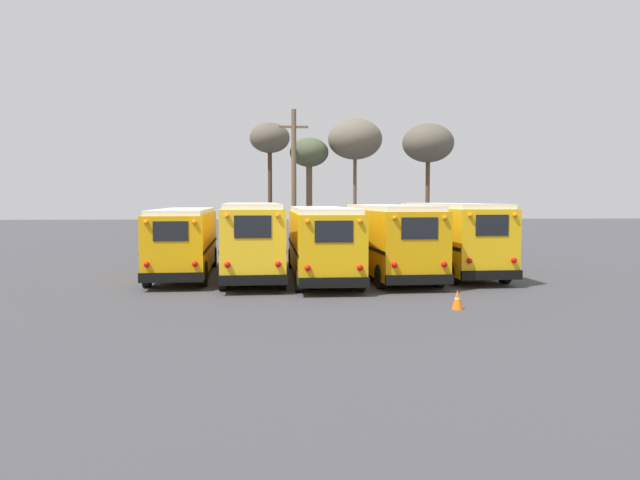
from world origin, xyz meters
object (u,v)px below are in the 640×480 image
(school_bus_0, at_px, (184,239))
(bare_tree_2, at_px, (428,144))
(bare_tree_3, at_px, (270,140))
(bare_tree_1, at_px, (355,140))
(school_bus_4, at_px, (450,236))
(school_bus_3, at_px, (390,238))
(bare_tree_0, at_px, (309,156))
(traffic_cone, at_px, (457,300))
(school_bus_2, at_px, (321,240))
(utility_pole, at_px, (294,180))
(school_bus_1, at_px, (252,237))

(school_bus_0, xyz_separation_m, bare_tree_2, (14.48, 14.01, 5.55))
(bare_tree_3, bearing_deg, bare_tree_1, 12.95)
(school_bus_4, bearing_deg, bare_tree_1, 98.14)
(school_bus_0, relative_size, school_bus_4, 1.00)
(school_bus_3, xyz_separation_m, bare_tree_0, (-2.61, 17.60, 4.81))
(bare_tree_1, relative_size, bare_tree_2, 1.07)
(bare_tree_2, distance_m, traffic_cone, 24.69)
(school_bus_3, bearing_deg, bare_tree_0, 98.44)
(school_bus_2, height_order, traffic_cone, school_bus_2)
(school_bus_4, xyz_separation_m, bare_tree_3, (-8.43, 15.03, 5.74))
(school_bus_2, height_order, bare_tree_3, bare_tree_3)
(school_bus_4, relative_size, traffic_cone, 16.27)
(utility_pole, xyz_separation_m, traffic_cone, (4.54, -19.95, -4.32))
(bare_tree_0, bearing_deg, utility_pole, -102.31)
(utility_pole, bearing_deg, traffic_cone, -77.17)
(school_bus_1, bearing_deg, school_bus_2, -11.94)
(bare_tree_0, bearing_deg, bare_tree_2, -17.20)
(bare_tree_1, bearing_deg, school_bus_4, -81.86)
(school_bus_3, xyz_separation_m, bare_tree_2, (5.39, 15.12, 5.48))
(utility_pole, xyz_separation_m, bare_tree_1, (4.55, 5.74, 3.07))
(bare_tree_0, height_order, bare_tree_3, bare_tree_3)
(school_bus_3, distance_m, bare_tree_2, 16.96)
(utility_pole, distance_m, bare_tree_0, 6.20)
(school_bus_1, distance_m, school_bus_2, 3.10)
(utility_pole, bearing_deg, bare_tree_0, 77.69)
(bare_tree_0, bearing_deg, bare_tree_3, -153.00)
(school_bus_0, distance_m, school_bus_3, 9.16)
(school_bus_4, relative_size, bare_tree_0, 1.28)
(school_bus_0, distance_m, bare_tree_1, 20.08)
(school_bus_2, height_order, school_bus_4, school_bus_4)
(school_bus_2, height_order, utility_pole, utility_pole)
(school_bus_3, bearing_deg, school_bus_0, 173.05)
(school_bus_0, distance_m, school_bus_4, 12.12)
(traffic_cone, bearing_deg, bare_tree_1, 89.98)
(school_bus_4, distance_m, bare_tree_3, 18.16)
(school_bus_2, bearing_deg, school_bus_4, 11.70)
(bare_tree_2, height_order, bare_tree_3, bare_tree_3)
(utility_pole, bearing_deg, bare_tree_3, 109.39)
(school_bus_0, height_order, bare_tree_2, bare_tree_2)
(school_bus_4, height_order, bare_tree_0, bare_tree_0)
(traffic_cone, bearing_deg, school_bus_0, 136.65)
(school_bus_1, relative_size, bare_tree_3, 1.26)
(bare_tree_0, height_order, traffic_cone, bare_tree_0)
(bare_tree_2, bearing_deg, bare_tree_3, 174.40)
(school_bus_2, xyz_separation_m, school_bus_3, (3.03, 0.11, 0.04))
(school_bus_0, height_order, utility_pole, utility_pole)
(bare_tree_1, distance_m, bare_tree_3, 6.24)
(school_bus_0, distance_m, bare_tree_3, 16.58)
(utility_pole, distance_m, traffic_cone, 20.91)
(school_bus_3, xyz_separation_m, utility_pole, (-3.87, 11.84, 2.91))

